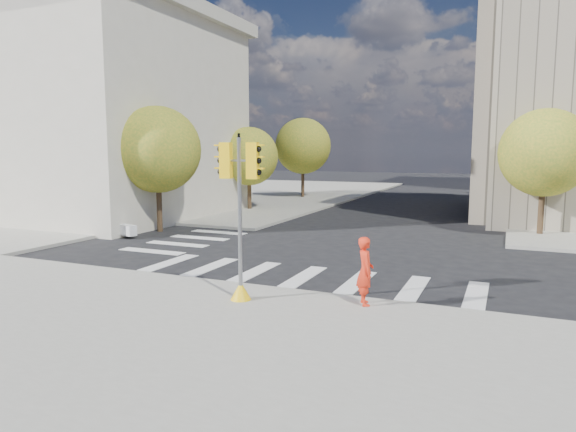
# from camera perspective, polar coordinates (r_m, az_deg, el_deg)

# --- Properties ---
(ground) EXTENTS (160.00, 160.00, 0.00)m
(ground) POSITION_cam_1_polar(r_m,az_deg,el_deg) (18.96, 4.30, -5.43)
(ground) COLOR black
(ground) RESTS_ON ground
(sidewalk_near) EXTENTS (30.00, 14.00, 0.15)m
(sidewalk_near) POSITION_cam_1_polar(r_m,az_deg,el_deg) (9.75, -18.52, -17.94)
(sidewalk_near) COLOR gray
(sidewalk_near) RESTS_ON ground
(sidewalk_far_left) EXTENTS (28.00, 40.00, 0.15)m
(sidewalk_far_left) POSITION_cam_1_polar(r_m,az_deg,el_deg) (50.84, -7.52, 2.62)
(sidewalk_far_left) COLOR gray
(sidewalk_far_left) RESTS_ON ground
(classical_building) EXTENTS (19.00, 15.00, 12.70)m
(classical_building) POSITION_cam_1_polar(r_m,az_deg,el_deg) (36.49, -22.57, 10.32)
(classical_building) COLOR beige
(classical_building) RESTS_ON ground
(tree_lw_near) EXTENTS (4.40, 4.40, 6.41)m
(tree_lw_near) POSITION_cam_1_polar(r_m,az_deg,el_deg) (27.10, -14.30, 7.15)
(tree_lw_near) COLOR #382616
(tree_lw_near) RESTS_ON ground
(tree_lw_mid) EXTENTS (4.00, 4.00, 5.77)m
(tree_lw_mid) POSITION_cam_1_polar(r_m,az_deg,el_deg) (35.56, -4.35, 6.63)
(tree_lw_mid) COLOR #382616
(tree_lw_mid) RESTS_ON ground
(tree_lw_far) EXTENTS (4.80, 4.80, 6.95)m
(tree_lw_far) POSITION_cam_1_polar(r_m,az_deg,el_deg) (44.65, 1.67, 7.77)
(tree_lw_far) COLOR #382616
(tree_lw_far) RESTS_ON ground
(tree_re_near) EXTENTS (4.20, 4.20, 6.16)m
(tree_re_near) POSITION_cam_1_polar(r_m,az_deg,el_deg) (27.53, 26.63, 6.29)
(tree_re_near) COLOR #382616
(tree_re_near) RESTS_ON ground
(tree_re_mid) EXTENTS (4.60, 4.60, 6.66)m
(tree_re_mid) POSITION_cam_1_polar(r_m,az_deg,el_deg) (39.52, 25.71, 6.85)
(tree_re_mid) COLOR #382616
(tree_re_mid) RESTS_ON ground
(tree_re_far) EXTENTS (4.00, 4.00, 5.88)m
(tree_re_far) POSITION_cam_1_polar(r_m,az_deg,el_deg) (51.51, 25.17, 6.28)
(tree_re_far) COLOR #382616
(tree_re_far) RESTS_ON ground
(lamp_near) EXTENTS (0.35, 0.18, 8.11)m
(lamp_near) POSITION_cam_1_polar(r_m,az_deg,el_deg) (31.55, 27.20, 7.25)
(lamp_near) COLOR black
(lamp_near) RESTS_ON sidewalk_far_right
(lamp_far) EXTENTS (0.35, 0.18, 8.11)m
(lamp_far) POSITION_cam_1_polar(r_m,az_deg,el_deg) (45.53, 26.07, 7.08)
(lamp_far) COLOR black
(lamp_far) RESTS_ON sidewalk_far_right
(traffic_signal) EXTENTS (1.08, 0.56, 4.46)m
(traffic_signal) POSITION_cam_1_polar(r_m,az_deg,el_deg) (13.74, -5.36, -1.65)
(traffic_signal) COLOR yellow
(traffic_signal) RESTS_ON sidewalk_near
(photographer) EXTENTS (0.68, 0.78, 1.80)m
(photographer) POSITION_cam_1_polar(r_m,az_deg,el_deg) (13.59, 8.57, -6.05)
(photographer) COLOR red
(photographer) RESTS_ON sidewalk_near
(planter_wall) EXTENTS (5.85, 2.16, 0.50)m
(planter_wall) POSITION_cam_1_polar(r_m,az_deg,el_deg) (27.77, -20.15, -0.95)
(planter_wall) COLOR silver
(planter_wall) RESTS_ON sidewalk_left_near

